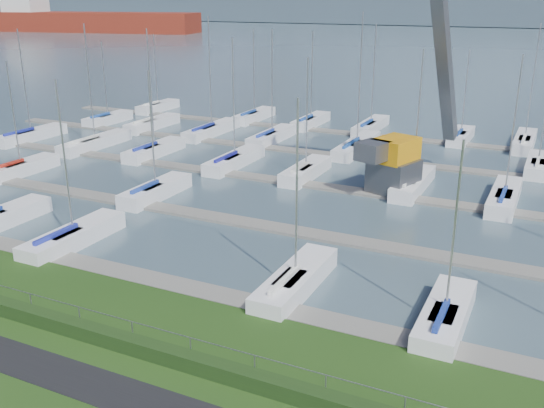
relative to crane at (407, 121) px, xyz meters
The scene contains 8 objects.
path 31.81m from the crane, 97.07° to the right, with size 160.00×2.00×0.04m, color black.
water 231.98m from the crane, 90.95° to the left, with size 800.00×540.00×0.20m, color #445964.
hedge 29.21m from the crane, 97.71° to the right, with size 80.00×0.70×0.70m, color #1E3513.
fence 28.69m from the crane, 97.81° to the right, with size 0.04×0.04×80.00m, color gray.
docks 7.08m from the crane, 151.15° to the right, with size 90.00×41.60×0.25m.
crane is the anchor object (origin of this frame).
cargo_ship_west 233.05m from the crane, 138.04° to the left, with size 90.42×35.10×21.50m.
sailboat_fleet 6.02m from the crane, 164.81° to the left, with size 75.33×50.46×13.76m.
Camera 1 is at (14.51, -18.21, 14.65)m, focal length 40.00 mm.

